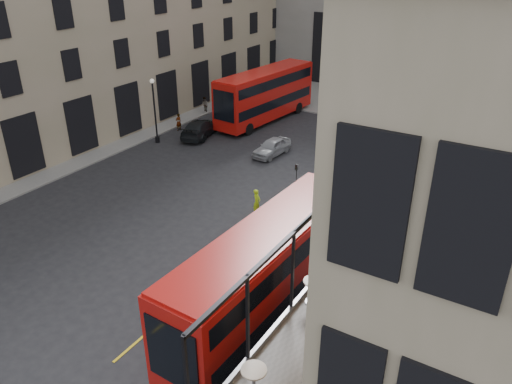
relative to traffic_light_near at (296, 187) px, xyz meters
The scene contains 27 objects.
ground 12.28m from the traffic_light_near, 85.24° to the right, with size 140.00×140.00×0.00m, color black.
host_building_main 17.11m from the traffic_light_near, 47.61° to the right, with size 7.26×11.40×15.10m.
cafe_floor 14.31m from the traffic_light_near, 57.99° to the right, with size 3.00×10.00×0.10m, color slate.
pavement_far 26.58m from the traffic_light_near, 100.89° to the left, with size 40.00×12.00×0.12m, color slate.
pavement_left 21.13m from the traffic_light_near, behind, with size 8.00×48.00×0.12m, color slate.
traffic_light_near is the anchor object (origin of this frame).
traffic_light_far 21.26m from the traffic_light_near, 131.19° to the left, with size 0.16×0.20×3.80m.
street_lamp_a 17.09m from the traffic_light_near, 159.44° to the left, with size 0.36×0.36×5.33m.
street_lamp_b 22.56m from the traffic_light_near, 102.80° to the left, with size 0.36×0.36×5.33m.
bus_near 8.68m from the traffic_light_near, 70.19° to the right, with size 3.08×11.80×4.68m.
bus_far 19.33m from the traffic_light_near, 125.76° to the left, with size 3.80×11.93×4.68m.
car_a 10.94m from the traffic_light_near, 127.08° to the left, with size 1.52×3.79×1.29m, color gray.
car_b 15.41m from the traffic_light_near, 95.04° to the left, with size 1.43×4.10×1.35m, color #B30B16.
car_c 16.65m from the traffic_light_near, 146.88° to the left, with size 2.03×5.00×1.45m, color black.
bicycle 2.45m from the traffic_light_near, 93.84° to the left, with size 0.58×1.66×0.87m, color gray.
cyclist 2.95m from the traffic_light_near, behind, with size 0.61×0.40×1.68m, color #B2DD17.
pedestrian_a 22.75m from the traffic_light_near, 140.25° to the left, with size 0.78×0.61×1.60m, color gray.
pedestrian_b 22.97m from the traffic_light_near, 116.23° to the left, with size 1.08×0.62×1.67m, color gray.
pedestrian_c 20.65m from the traffic_light_near, 101.32° to the left, with size 0.99×0.41×1.70m, color gray.
pedestrian_d 26.89m from the traffic_light_near, 86.46° to the left, with size 0.90×0.58×1.84m, color gray.
pedestrian_e 18.89m from the traffic_light_near, 150.56° to the left, with size 0.56×0.37×1.53m, color gray.
cafe_table_near 16.94m from the traffic_light_near, 66.39° to the right, with size 0.67×0.67×0.83m.
cafe_table_mid 13.23m from the traffic_light_near, 60.45° to the right, with size 0.67×0.67×0.84m.
cafe_table_far 10.90m from the traffic_light_near, 52.05° to the right, with size 0.56×0.56×0.70m.
cafe_chair_b 14.55m from the traffic_light_near, 55.65° to the right, with size 0.51×0.51×0.91m.
cafe_chair_c 14.09m from the traffic_light_near, 51.47° to the right, with size 0.44×0.44×0.82m.
cafe_chair_d 12.10m from the traffic_light_near, 46.84° to the right, with size 0.53×0.53×0.88m.
Camera 1 is at (10.48, -11.00, 14.84)m, focal length 35.00 mm.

